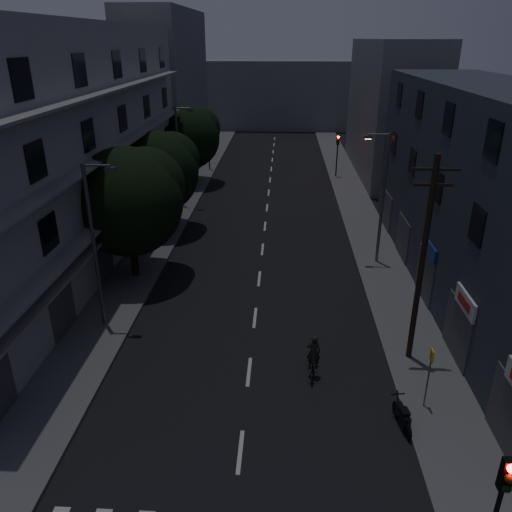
# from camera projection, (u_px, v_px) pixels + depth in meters

# --- Properties ---
(ground) EXTENTS (160.00, 160.00, 0.00)m
(ground) POSITION_uv_depth(u_px,v_px,m) (265.00, 224.00, 38.22)
(ground) COLOR black
(ground) RESTS_ON ground
(sidewalk_left) EXTENTS (3.00, 90.00, 0.15)m
(sidewalk_left) POSITION_uv_depth(u_px,v_px,m) (168.00, 221.00, 38.56)
(sidewalk_left) COLOR #565659
(sidewalk_left) RESTS_ON ground
(sidewalk_right) EXTENTS (3.00, 90.00, 0.15)m
(sidewalk_right) POSITION_uv_depth(u_px,v_px,m) (364.00, 225.00, 37.82)
(sidewalk_right) COLOR #565659
(sidewalk_right) RESTS_ON ground
(lane_markings) EXTENTS (0.15, 60.50, 0.01)m
(lane_markings) POSITION_uv_depth(u_px,v_px,m) (268.00, 200.00, 43.93)
(lane_markings) COLOR beige
(lane_markings) RESTS_ON ground
(building_left) EXTENTS (7.00, 36.00, 14.00)m
(building_left) POSITION_uv_depth(u_px,v_px,m) (60.00, 150.00, 29.61)
(building_left) COLOR #A2A39E
(building_left) RESTS_ON ground
(building_right) EXTENTS (6.19, 28.00, 11.00)m
(building_right) POSITION_uv_depth(u_px,v_px,m) (493.00, 201.00, 25.35)
(building_right) COLOR #2E343E
(building_right) RESTS_ON ground
(building_far_left) EXTENTS (6.00, 20.00, 16.00)m
(building_far_left) POSITION_uv_depth(u_px,v_px,m) (168.00, 87.00, 56.64)
(building_far_left) COLOR slate
(building_far_left) RESTS_ON ground
(building_far_right) EXTENTS (6.00, 20.00, 13.00)m
(building_far_right) POSITION_uv_depth(u_px,v_px,m) (390.00, 109.00, 50.56)
(building_far_right) COLOR slate
(building_far_right) RESTS_ON ground
(building_far_end) EXTENTS (24.00, 8.00, 10.00)m
(building_far_end) POSITION_uv_depth(u_px,v_px,m) (276.00, 95.00, 77.37)
(building_far_end) COLOR slate
(building_far_end) RESTS_ON ground
(tree_near) EXTENTS (6.16, 6.16, 7.59)m
(tree_near) POSITION_uv_depth(u_px,v_px,m) (129.00, 198.00, 27.86)
(tree_near) COLOR black
(tree_near) RESTS_ON sidewalk_left
(tree_mid) EXTENTS (5.77, 5.77, 7.11)m
(tree_mid) POSITION_uv_depth(u_px,v_px,m) (159.00, 169.00, 35.13)
(tree_mid) COLOR black
(tree_mid) RESTS_ON sidewalk_left
(tree_far) EXTENTS (5.88, 5.88, 7.27)m
(tree_far) POSITION_uv_depth(u_px,v_px,m) (189.00, 135.00, 46.87)
(tree_far) COLOR black
(tree_far) RESTS_ON sidewalk_left
(traffic_signal_near) EXTENTS (0.28, 0.37, 4.10)m
(traffic_signal_near) POSITION_uv_depth(u_px,v_px,m) (501.00, 497.00, 11.81)
(traffic_signal_near) COLOR black
(traffic_signal_near) RESTS_ON sidewalk_right
(traffic_signal_far_right) EXTENTS (0.28, 0.37, 4.10)m
(traffic_signal_far_right) POSITION_uv_depth(u_px,v_px,m) (338.00, 147.00, 49.62)
(traffic_signal_far_right) COLOR black
(traffic_signal_far_right) RESTS_ON sidewalk_right
(traffic_signal_far_left) EXTENTS (0.28, 0.37, 4.10)m
(traffic_signal_far_left) POSITION_uv_depth(u_px,v_px,m) (209.00, 142.00, 52.33)
(traffic_signal_far_left) COLOR black
(traffic_signal_far_left) RESTS_ON sidewalk_left
(street_lamp_left_near) EXTENTS (1.51, 0.25, 8.00)m
(street_lamp_left_near) POSITION_uv_depth(u_px,v_px,m) (96.00, 240.00, 22.87)
(street_lamp_left_near) COLOR #515257
(street_lamp_left_near) RESTS_ON sidewalk_left
(street_lamp_right) EXTENTS (1.51, 0.25, 8.00)m
(street_lamp_right) POSITION_uv_depth(u_px,v_px,m) (381.00, 193.00, 29.72)
(street_lamp_right) COLOR slate
(street_lamp_right) RESTS_ON sidewalk_right
(street_lamp_left_far) EXTENTS (1.51, 0.25, 8.00)m
(street_lamp_left_far) POSITION_uv_depth(u_px,v_px,m) (179.00, 152.00, 40.41)
(street_lamp_left_far) COLOR #54565B
(street_lamp_left_far) RESTS_ON sidewalk_left
(utility_pole) EXTENTS (1.80, 0.24, 9.00)m
(utility_pole) POSITION_uv_depth(u_px,v_px,m) (423.00, 259.00, 20.22)
(utility_pole) COLOR black
(utility_pole) RESTS_ON sidewalk_right
(bus_stop_sign) EXTENTS (0.06, 0.35, 2.52)m
(bus_stop_sign) POSITION_uv_depth(u_px,v_px,m) (430.00, 368.00, 18.42)
(bus_stop_sign) COLOR #595B60
(bus_stop_sign) RESTS_ON sidewalk_right
(motorcycle) EXTENTS (0.54, 1.77, 1.14)m
(motorcycle) POSITION_uv_depth(u_px,v_px,m) (402.00, 416.00, 18.14)
(motorcycle) COLOR black
(motorcycle) RESTS_ON ground
(cyclist) EXTENTS (0.68, 1.61, 1.99)m
(cyclist) POSITION_uv_depth(u_px,v_px,m) (313.00, 363.00, 20.78)
(cyclist) COLOR black
(cyclist) RESTS_ON ground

